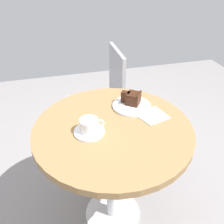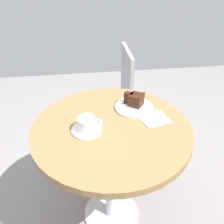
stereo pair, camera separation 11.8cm
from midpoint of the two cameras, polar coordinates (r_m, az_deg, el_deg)
name	(u,v)px [view 1 (the left image)]	position (r m, az deg, el deg)	size (l,w,h in m)	color
ground_plane	(113,214)	(1.69, -2.02, -23.41)	(4.40, 4.40, 0.01)	gray
cafe_table	(113,144)	(1.23, -2.58, -7.92)	(0.78, 0.78, 0.72)	olive
saucer	(89,132)	(1.12, -8.52, -4.80)	(0.14, 0.14, 0.01)	white
coffee_cup	(89,125)	(1.10, -8.51, -3.22)	(0.12, 0.08, 0.06)	white
teaspoon	(97,133)	(1.10, -6.74, -5.07)	(0.02, 0.10, 0.00)	silver
cake_plate	(132,106)	(1.29, 2.13, 1.43)	(0.21, 0.21, 0.01)	white
cake_slice	(132,98)	(1.28, 2.25, 3.24)	(0.11, 0.10, 0.07)	#422619
fork	(121,105)	(1.28, -0.37, 1.68)	(0.07, 0.13, 0.00)	silver
napkin	(152,116)	(1.23, 6.95, -0.96)	(0.17, 0.16, 0.00)	silver
cafe_chair	(105,96)	(1.81, -3.53, 3.89)	(0.38, 0.38, 0.87)	#9E9EA3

